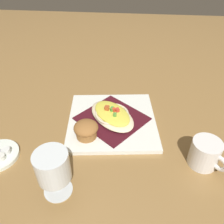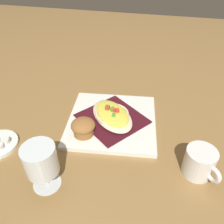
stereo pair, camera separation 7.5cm
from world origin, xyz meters
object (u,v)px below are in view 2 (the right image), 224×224
(stemmed_glass, at_px, (41,162))
(square_plate, at_px, (112,121))
(muffin, at_px, (83,127))
(creamer_cup_1, at_px, (5,141))
(gratin_dish, at_px, (112,114))
(coffee_mug, at_px, (199,164))

(stemmed_glass, bearing_deg, square_plate, -21.60)
(square_plate, relative_size, stemmed_glass, 2.19)
(muffin, xyz_separation_m, creamer_cup_1, (-0.09, 0.22, -0.02))
(square_plate, relative_size, muffin, 3.90)
(muffin, relative_size, stemmed_glass, 0.56)
(gratin_dish, relative_size, stemmed_glass, 1.61)
(muffin, bearing_deg, creamer_cup_1, 112.22)
(muffin, distance_m, coffee_mug, 0.34)
(gratin_dish, distance_m, stemmed_glass, 0.30)
(gratin_dish, relative_size, creamer_cup_1, 8.84)
(creamer_cup_1, bearing_deg, square_plate, -58.18)
(square_plate, height_order, stemmed_glass, stemmed_glass)
(stemmed_glass, bearing_deg, gratin_dish, -21.60)
(square_plate, xyz_separation_m, stemmed_glass, (-0.27, 0.11, 0.08))
(coffee_mug, bearing_deg, gratin_dish, 61.07)
(square_plate, bearing_deg, muffin, 141.98)
(square_plate, bearing_deg, stemmed_glass, 158.40)
(stemmed_glass, xyz_separation_m, creamer_cup_1, (0.09, 0.18, -0.07))
(muffin, distance_m, stemmed_glass, 0.19)
(gratin_dish, distance_m, muffin, 0.11)
(square_plate, xyz_separation_m, muffin, (-0.09, 0.07, 0.03))
(square_plate, bearing_deg, gratin_dish, 105.43)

